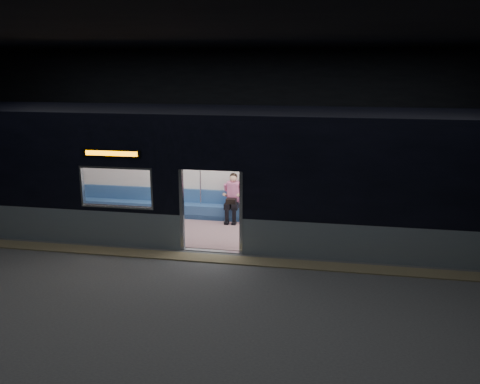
# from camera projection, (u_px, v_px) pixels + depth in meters

# --- Properties ---
(station_floor) EXTENTS (24.00, 14.00, 0.01)m
(station_floor) POSITION_uv_depth(u_px,v_px,m) (201.00, 268.00, 11.53)
(station_floor) COLOR #47494C
(station_floor) RESTS_ON ground
(station_envelope) EXTENTS (24.00, 14.00, 5.00)m
(station_envelope) POSITION_uv_depth(u_px,v_px,m) (198.00, 105.00, 10.63)
(station_envelope) COLOR black
(station_envelope) RESTS_ON station_floor
(tactile_strip) EXTENTS (22.80, 0.50, 0.03)m
(tactile_strip) POSITION_uv_depth(u_px,v_px,m) (207.00, 258.00, 12.05)
(tactile_strip) COLOR #8C7F59
(tactile_strip) RESTS_ON station_floor
(metro_car) EXTENTS (18.00, 3.04, 3.35)m
(metro_car) POSITION_uv_depth(u_px,v_px,m) (224.00, 166.00, 13.50)
(metro_car) COLOR gray
(metro_car) RESTS_ON station_floor
(passenger) EXTENTS (0.46, 0.73, 1.40)m
(passenger) POSITION_uv_depth(u_px,v_px,m) (233.00, 195.00, 14.70)
(passenger) COLOR black
(passenger) RESTS_ON metro_car
(handbag) EXTENTS (0.36, 0.34, 0.14)m
(handbag) POSITION_uv_depth(u_px,v_px,m) (231.00, 201.00, 14.52)
(handbag) COLOR black
(handbag) RESTS_ON passenger
(transit_map) EXTENTS (0.97, 0.03, 0.63)m
(transit_map) POSITION_uv_depth(u_px,v_px,m) (377.00, 176.00, 14.13)
(transit_map) COLOR white
(transit_map) RESTS_ON metro_car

